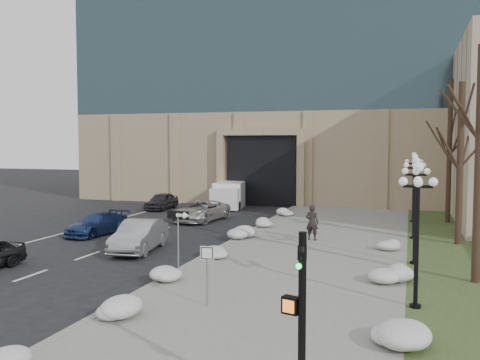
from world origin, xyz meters
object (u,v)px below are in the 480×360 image
object	(u,v)px
one_way_sign	(182,223)
keep_sign	(207,263)
pedestrian	(312,223)
lamppost_b	(415,196)
traffic_signal	(300,333)
lamppost_d	(414,177)
car_b	(139,236)
car_e	(162,201)
car_d	(201,211)
car_c	(97,224)
lamppost_a	(417,216)
lamppost_c	(414,185)
box_truck	(230,195)

from	to	relation	value
one_way_sign	keep_sign	bearing A→B (deg)	-50.39
pedestrian	lamppost_b	world-z (taller)	lamppost_b
traffic_signal	keep_sign	bearing A→B (deg)	142.11
lamppost_b	lamppost_d	distance (m)	13.00
one_way_sign	car_b	bearing A→B (deg)	139.34
pedestrian	one_way_sign	xyz separation A→B (m)	(-3.57, -9.22, 1.14)
car_e	pedestrian	size ratio (longest dim) A/B	2.07
lamppost_b	car_d	bearing A→B (deg)	145.21
car_c	car_e	world-z (taller)	car_e
lamppost_a	car_d	bearing A→B (deg)	130.65
pedestrian	lamppost_b	xyz separation A→B (m)	(5.23, -4.21, 2.00)
car_b	lamppost_b	world-z (taller)	lamppost_b
car_b	car_c	size ratio (longest dim) A/B	1.07
car_c	lamppost_d	distance (m)	20.54
one_way_sign	lamppost_d	distance (m)	20.06
traffic_signal	lamppost_d	xyz separation A→B (m)	(2.13, 27.65, 1.21)
one_way_sign	lamppost_c	world-z (taller)	lamppost_c
one_way_sign	traffic_signal	xyz separation A→B (m)	(6.67, -9.65, -0.35)
pedestrian	lamppost_a	world-z (taller)	lamppost_a
car_c	lamppost_a	world-z (taller)	lamppost_a
lamppost_a	lamppost_d	world-z (taller)	same
car_e	car_c	bearing A→B (deg)	-83.01
traffic_signal	car_b	bearing A→B (deg)	145.64
traffic_signal	lamppost_c	size ratio (longest dim) A/B	0.79
keep_sign	lamppost_a	size ratio (longest dim) A/B	0.44
lamppost_a	lamppost_c	world-z (taller)	same
pedestrian	one_way_sign	bearing A→B (deg)	74.54
car_d	traffic_signal	bearing A→B (deg)	-57.44
car_c	one_way_sign	xyz separation A→B (m)	(8.81, -7.72, 1.58)
traffic_signal	lamppost_b	distance (m)	14.85
traffic_signal	box_truck	bearing A→B (deg)	128.50
car_e	keep_sign	distance (m)	26.51
box_truck	traffic_signal	size ratio (longest dim) A/B	1.84
lamppost_d	car_e	bearing A→B (deg)	175.02
pedestrian	lamppost_d	xyz separation A→B (m)	(5.23, 8.79, 2.00)
car_c	box_truck	bearing A→B (deg)	87.26
box_truck	lamppost_a	world-z (taller)	lamppost_a
car_d	keep_sign	size ratio (longest dim) A/B	2.45
lamppost_a	lamppost_c	bearing A→B (deg)	90.00
lamppost_c	keep_sign	bearing A→B (deg)	-113.13
lamppost_b	car_e	bearing A→B (deg)	142.74
car_e	traffic_signal	size ratio (longest dim) A/B	1.06
one_way_sign	box_truck	bearing A→B (deg)	108.77
car_b	pedestrian	bearing A→B (deg)	24.05
lamppost_b	lamppost_d	bearing A→B (deg)	90.00
lamppost_b	lamppost_d	world-z (taller)	same
one_way_sign	car_c	bearing A→B (deg)	143.42
box_truck	lamppost_a	distance (m)	28.55
car_c	lamppost_c	size ratio (longest dim) A/B	0.92
car_c	traffic_signal	distance (m)	23.29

